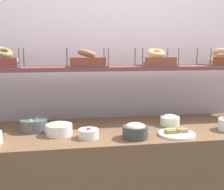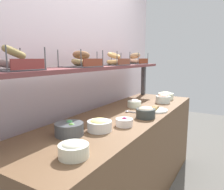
% 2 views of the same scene
% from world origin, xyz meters
% --- Properties ---
extents(back_wall, '(3.58, 0.06, 2.40)m').
position_xyz_m(back_wall, '(0.00, 0.55, 1.20)').
color(back_wall, white).
rests_on(back_wall, ground_plane).
extents(deli_counter, '(2.38, 0.70, 0.85)m').
position_xyz_m(deli_counter, '(0.00, 0.00, 0.42)').
color(deli_counter, brown).
rests_on(deli_counter, ground_plane).
extents(shelf_riser_right, '(0.05, 0.05, 0.40)m').
position_xyz_m(shelf_riser_right, '(1.13, 0.27, 1.05)').
color(shelf_riser_right, '#4C4C51').
rests_on(shelf_riser_right, deli_counter).
extents(upper_shelf, '(2.34, 0.32, 0.03)m').
position_xyz_m(upper_shelf, '(0.00, 0.27, 1.26)').
color(upper_shelf, brown).
rests_on(upper_shelf, shelf_riser_left).
extents(bowl_tuna_salad, '(0.16, 0.16, 0.10)m').
position_xyz_m(bowl_tuna_salad, '(-0.01, -0.22, 0.90)').
color(bowl_tuna_salad, '#393F3D').
rests_on(bowl_tuna_salad, deli_counter).
extents(bowl_scallion_spread, '(0.19, 0.19, 0.10)m').
position_xyz_m(bowl_scallion_spread, '(0.92, -0.12, 0.90)').
color(bowl_scallion_spread, white).
rests_on(bowl_scallion_spread, deli_counter).
extents(bowl_cream_cheese, '(0.14, 0.14, 0.08)m').
position_xyz_m(bowl_cream_cheese, '(0.32, 0.04, 0.89)').
color(bowl_cream_cheese, white).
rests_on(bowl_cream_cheese, deli_counter).
extents(bowl_egg_salad, '(0.17, 0.17, 0.09)m').
position_xyz_m(bowl_egg_salad, '(-0.49, -0.07, 0.89)').
color(bowl_egg_salad, white).
rests_on(bowl_egg_salad, deli_counter).
extents(bowl_potato_salad, '(0.16, 0.16, 0.09)m').
position_xyz_m(bowl_potato_salad, '(-0.90, -0.18, 0.89)').
color(bowl_potato_salad, silver).
rests_on(bowl_potato_salad, deli_counter).
extents(bowl_beet_salad, '(0.13, 0.13, 0.07)m').
position_xyz_m(bowl_beet_salad, '(-0.30, -0.17, 0.88)').
color(bowl_beet_salad, white).
rests_on(bowl_beet_salad, deli_counter).
extents(bowl_veggie_mix, '(0.19, 0.19, 0.10)m').
position_xyz_m(bowl_veggie_mix, '(-0.66, 0.06, 0.89)').
color(bowl_veggie_mix, '#4F5358').
rests_on(bowl_veggie_mix, deli_counter).
extents(bowl_lox_spread, '(0.16, 0.16, 0.10)m').
position_xyz_m(bowl_lox_spread, '(0.69, -0.15, 0.90)').
color(bowl_lox_spread, silver).
rests_on(bowl_lox_spread, deli_counter).
extents(serving_plate_white, '(0.24, 0.24, 0.04)m').
position_xyz_m(serving_plate_white, '(0.28, -0.20, 0.86)').
color(serving_plate_white, white).
rests_on(serving_plate_white, deli_counter).
extents(serving_spoon_near_plate, '(0.04, 0.18, 0.01)m').
position_xyz_m(serving_spoon_near_plate, '(0.10, -0.03, 0.86)').
color(serving_spoon_near_plate, '#B7B7BC').
rests_on(serving_spoon_near_plate, deli_counter).
extents(bagel_basket_poppy, '(0.27, 0.26, 0.16)m').
position_xyz_m(bagel_basket_poppy, '(-0.88, 0.26, 1.33)').
color(bagel_basket_poppy, '#4C4C51').
rests_on(bagel_basket_poppy, upper_shelf).
extents(bagel_basket_everything, '(0.31, 0.25, 0.14)m').
position_xyz_m(bagel_basket_everything, '(-0.27, 0.25, 1.33)').
color(bagel_basket_everything, '#4C4C51').
rests_on(bagel_basket_everything, upper_shelf).
extents(bagel_basket_sesame, '(0.30, 0.26, 0.14)m').
position_xyz_m(bagel_basket_sesame, '(0.27, 0.25, 1.33)').
color(bagel_basket_sesame, '#4C4C51').
rests_on(bagel_basket_sesame, upper_shelf).
extents(bagel_basket_plain, '(0.32, 0.26, 0.15)m').
position_xyz_m(bagel_basket_plain, '(0.85, 0.28, 1.33)').
color(bagel_basket_plain, '#4C4C51').
rests_on(bagel_basket_plain, upper_shelf).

